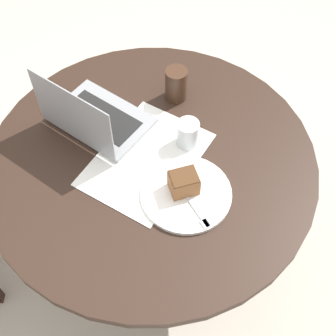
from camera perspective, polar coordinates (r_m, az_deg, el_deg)
name	(u,v)px	position (r m, az deg, el deg)	size (l,w,h in m)	color
ground_plane	(156,256)	(2.04, -1.48, -10.71)	(12.00, 12.00, 0.00)	#B7AD9E
dining_table	(152,186)	(1.55, -1.91, -2.24)	(1.01, 1.01, 0.71)	black
paper_document	(146,159)	(1.42, -2.67, 1.09)	(0.42, 0.33, 0.00)	white
plate	(186,194)	(1.34, 2.20, -3.13)	(0.26, 0.26, 0.01)	white
cake_slice	(184,183)	(1.32, 1.93, -1.79)	(0.10, 0.10, 0.07)	brown
fork	(196,209)	(1.31, 3.43, -4.98)	(0.08, 0.17, 0.00)	silver
coffee_glass	(176,84)	(1.55, 1.00, 10.18)	(0.07, 0.07, 0.11)	#3D2619
water_glass	(188,134)	(1.42, 2.44, 4.19)	(0.07, 0.07, 0.09)	silver
laptop	(94,118)	(1.49, -9.02, 6.03)	(0.23, 0.31, 0.22)	gray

